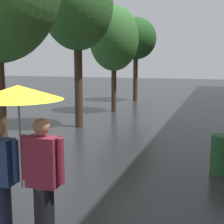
# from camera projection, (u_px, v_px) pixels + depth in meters

# --- Properties ---
(street_tree_1) EXTENTS (2.53, 2.53, 5.97)m
(street_tree_1) POSITION_uv_depth(u_px,v_px,m) (77.00, 5.00, 11.14)
(street_tree_1) COLOR #473323
(street_tree_1) RESTS_ON ground
(street_tree_2) EXTENTS (2.31, 2.31, 4.94)m
(street_tree_2) POSITION_uv_depth(u_px,v_px,m) (114.00, 39.00, 14.84)
(street_tree_2) COLOR #473323
(street_tree_2) RESTS_ON ground
(street_tree_3) EXTENTS (2.44, 2.44, 4.97)m
(street_tree_3) POSITION_uv_depth(u_px,v_px,m) (136.00, 39.00, 19.02)
(street_tree_3) COLOR #473323
(street_tree_3) RESTS_ON ground
(couple_under_umbrella) EXTENTS (1.23, 1.14, 2.13)m
(couple_under_umbrella) POSITION_uv_depth(u_px,v_px,m) (20.00, 141.00, 4.05)
(couple_under_umbrella) COLOR #1E233D
(couple_under_umbrella) RESTS_ON ground
(litter_bin) EXTENTS (0.44, 0.44, 0.85)m
(litter_bin) POSITION_uv_depth(u_px,v_px,m) (221.00, 154.00, 6.90)
(litter_bin) COLOR #1E4C28
(litter_bin) RESTS_ON ground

